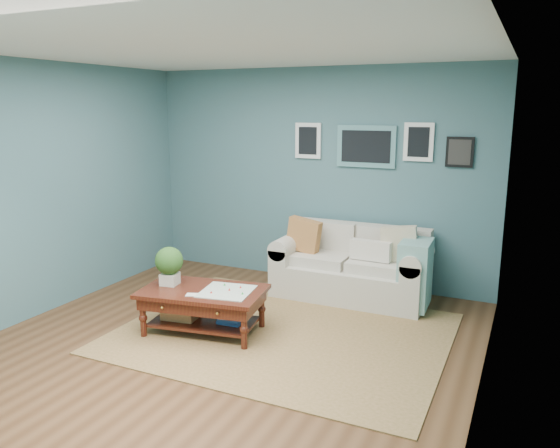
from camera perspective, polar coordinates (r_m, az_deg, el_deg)
The scene contains 4 objects.
room_shell at distance 4.77m, azimuth -6.78°, elevation 1.72°, with size 5.00×5.02×2.70m.
area_rug at distance 5.56m, azimuth 0.33°, elevation -11.28°, with size 3.15×2.52×0.01m, color brown.
loveseat at distance 6.47m, azimuth 8.14°, elevation -4.45°, with size 1.82×0.83×0.93m.
coffee_table at distance 5.53m, azimuth -8.62°, elevation -7.45°, with size 1.30×0.89×0.84m.
Camera 1 is at (2.50, -3.93, 2.22)m, focal length 35.00 mm.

